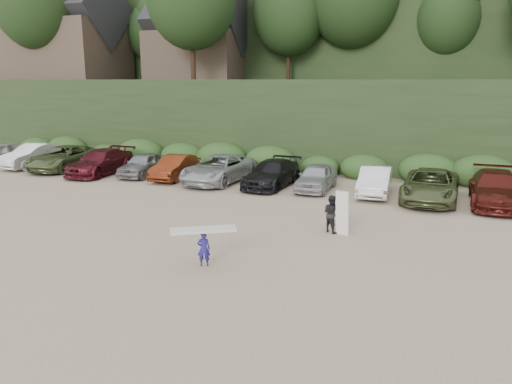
% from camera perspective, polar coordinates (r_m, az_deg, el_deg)
% --- Properties ---
extents(ground, '(120.00, 120.00, 0.00)m').
position_cam_1_polar(ground, '(19.49, -6.79, -5.24)').
color(ground, tan).
rests_on(ground, ground).
extents(hillside_backdrop, '(90.00, 41.50, 28.00)m').
position_cam_1_polar(hillside_backdrop, '(53.34, 11.62, 18.10)').
color(hillside_backdrop, black).
rests_on(hillside_backdrop, ground).
extents(parked_cars, '(39.77, 6.51, 1.64)m').
position_cam_1_polar(parked_cars, '(29.25, -2.69, 2.46)').
color(parked_cars, '#B6B7BC').
rests_on(parked_cars, ground).
extents(child_surfer, '(2.12, 1.63, 1.28)m').
position_cam_1_polar(child_surfer, '(16.39, -6.01, -5.54)').
color(child_surfer, navy).
rests_on(child_surfer, ground).
extents(adult_surfer, '(1.22, 0.89, 1.79)m').
position_cam_1_polar(adult_surfer, '(20.09, 8.73, -2.46)').
color(adult_surfer, black).
rests_on(adult_surfer, ground).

